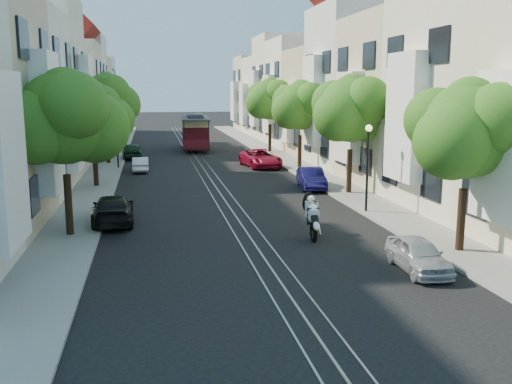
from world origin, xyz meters
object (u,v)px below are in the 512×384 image
lamp_east (368,155)px  parked_car_e_mid (311,178)px  tree_e_d (271,100)px  parked_car_w_near (113,210)px  parked_car_w_far (132,151)px  parked_car_e_near (418,255)px  tree_e_b (352,111)px  tree_w_d (115,103)px  tree_e_a (469,133)px  lamp_west (117,131)px  cable_car (195,130)px  tree_w_a (65,120)px  tree_e_c (301,107)px  tree_w_b (94,115)px  sportbike_rider (312,214)px  parked_car_e_far (261,158)px  parked_car_w_mid (141,164)px  tree_w_c (107,100)px

lamp_east → parked_car_e_mid: lamp_east is taller
tree_e_d → parked_car_w_near: 30.11m
parked_car_w_far → parked_car_w_near: bearing=86.5°
parked_car_e_near → tree_e_b: bearing=81.9°
tree_w_d → tree_e_d: bearing=-19.1°
tree_e_b → parked_car_e_near: tree_e_b is taller
tree_e_a → parked_car_w_far: tree_e_a is taller
lamp_west → cable_car: bearing=62.0°
tree_w_a → lamp_west: 20.13m
tree_e_c → cable_car: 16.53m
tree_e_c → tree_w_b: tree_e_c is taller
sportbike_rider → parked_car_w_far: sportbike_rider is taller
tree_e_c → tree_e_d: size_ratio=0.95×
parked_car_e_near → parked_car_e_far: parked_car_e_far is taller
tree_w_b → parked_car_e_far: size_ratio=1.26×
lamp_west → parked_car_w_far: (0.83, 6.41, -2.17)m
parked_car_w_far → tree_e_b: bearing=120.1°
tree_w_a → parked_car_w_mid: size_ratio=2.06×
tree_e_c → tree_w_c: tree_w_c is taller
lamp_east → parked_car_w_far: lamp_east is taller
cable_car → parked_car_e_near: bearing=-81.0°
parked_car_w_mid → tree_e_a: bearing=116.2°
tree_e_c → parked_car_e_far: size_ratio=1.31×
tree_e_a → tree_e_b: bearing=90.0°
parked_car_w_far → tree_e_a: bearing=108.9°
tree_w_d → cable_car: bearing=-8.7°
tree_w_b → parked_car_w_near: bearing=-81.2°
tree_w_c → parked_car_w_far: (1.67, 3.44, -4.39)m
tree_w_b → tree_w_a: bearing=-90.0°
parked_car_e_far → parked_car_w_near: 19.73m
cable_car → parked_car_e_far: size_ratio=1.70×
lamp_west → parked_car_e_mid: (11.90, -10.84, -2.21)m
tree_e_b → parked_car_e_mid: size_ratio=1.74×
parked_car_w_mid → parked_car_w_far: (-0.84, 8.07, 0.14)m
tree_e_b → tree_w_b: 15.25m
sportbike_rider → tree_w_c: bearing=116.3°
tree_e_b → tree_w_b: bearing=160.9°
sportbike_rider → parked_car_e_far: size_ratio=0.44×
parked_car_w_mid → tree_w_b: bearing=67.7°
tree_w_a → parked_car_w_far: size_ratio=1.69×
parked_car_e_far → lamp_west: bearing=167.6°
lamp_west → tree_w_c: bearing=105.8°
sportbike_rider → tree_e_a: bearing=-27.1°
tree_e_d → tree_w_a: (-14.40, -29.00, -0.13)m
lamp_east → tree_w_c: bearing=122.6°
parked_car_e_far → tree_w_a: bearing=-128.6°
tree_w_c → lamp_west: bearing=-74.2°
tree_w_a → tree_w_d: size_ratio=1.03×
tree_e_b → tree_e_d: 22.00m
sportbike_rider → parked_car_w_far: 29.45m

